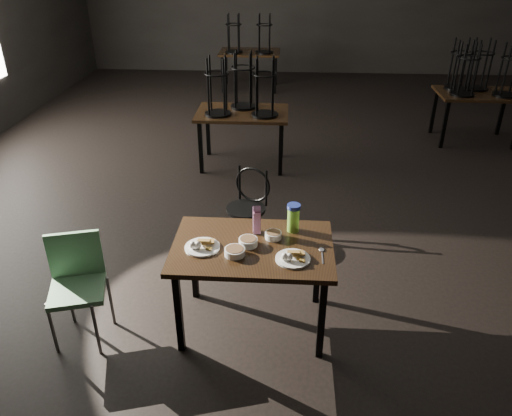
# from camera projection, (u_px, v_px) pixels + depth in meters

# --- Properties ---
(main_table) EXTENTS (1.20, 0.80, 0.75)m
(main_table) POSITION_uv_depth(u_px,v_px,m) (253.00, 254.00, 3.74)
(main_table) COLOR black
(main_table) RESTS_ON ground
(plate_left) EXTENTS (0.26, 0.26, 0.08)m
(plate_left) POSITION_uv_depth(u_px,v_px,m) (202.00, 246.00, 3.66)
(plate_left) COLOR white
(plate_left) RESTS_ON main_table
(plate_right) EXTENTS (0.25, 0.25, 0.08)m
(plate_right) POSITION_uv_depth(u_px,v_px,m) (293.00, 257.00, 3.53)
(plate_right) COLOR white
(plate_right) RESTS_ON main_table
(bowl_near) EXTENTS (0.14, 0.14, 0.06)m
(bowl_near) POSITION_uv_depth(u_px,v_px,m) (248.00, 242.00, 3.69)
(bowl_near) COLOR white
(bowl_near) RESTS_ON main_table
(bowl_far) EXTENTS (0.13, 0.13, 0.05)m
(bowl_far) POSITION_uv_depth(u_px,v_px,m) (273.00, 235.00, 3.78)
(bowl_far) COLOR white
(bowl_far) RESTS_ON main_table
(bowl_big) EXTENTS (0.15, 0.15, 0.05)m
(bowl_big) POSITION_uv_depth(u_px,v_px,m) (235.00, 252.00, 3.58)
(bowl_big) COLOR white
(bowl_big) RESTS_ON main_table
(juice_carton) EXTENTS (0.06, 0.06, 0.23)m
(juice_carton) POSITION_uv_depth(u_px,v_px,m) (257.00, 220.00, 3.82)
(juice_carton) COLOR #971B70
(juice_carton) RESTS_ON main_table
(water_bottle) EXTENTS (0.12, 0.12, 0.23)m
(water_bottle) POSITION_uv_depth(u_px,v_px,m) (293.00, 217.00, 3.84)
(water_bottle) COLOR #89D63F
(water_bottle) RESTS_ON main_table
(spoon) EXTENTS (0.04, 0.21, 0.01)m
(spoon) POSITION_uv_depth(u_px,v_px,m) (322.00, 251.00, 3.63)
(spoon) COLOR silver
(spoon) RESTS_ON main_table
(bentwood_chair) EXTENTS (0.43, 0.42, 0.81)m
(bentwood_chair) POSITION_uv_depth(u_px,v_px,m) (249.00, 202.00, 4.89)
(bentwood_chair) COLOR black
(bentwood_chair) RESTS_ON ground
(school_chair) EXTENTS (0.49, 0.49, 0.85)m
(school_chair) POSITION_uv_depth(u_px,v_px,m) (77.00, 279.00, 3.74)
(school_chair) COLOR #69A473
(school_chair) RESTS_ON ground
(bg_table_left) EXTENTS (1.20, 0.80, 1.48)m
(bg_table_left) POSITION_uv_depth(u_px,v_px,m) (242.00, 110.00, 6.51)
(bg_table_left) COLOR black
(bg_table_left) RESTS_ON ground
(bg_table_right) EXTENTS (1.20, 0.80, 1.48)m
(bg_table_right) POSITION_uv_depth(u_px,v_px,m) (478.00, 89.00, 7.31)
(bg_table_right) COLOR black
(bg_table_right) RESTS_ON ground
(bg_table_far) EXTENTS (1.20, 0.80, 1.48)m
(bg_table_far) POSITION_uv_depth(u_px,v_px,m) (250.00, 52.00, 9.93)
(bg_table_far) COLOR black
(bg_table_far) RESTS_ON ground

